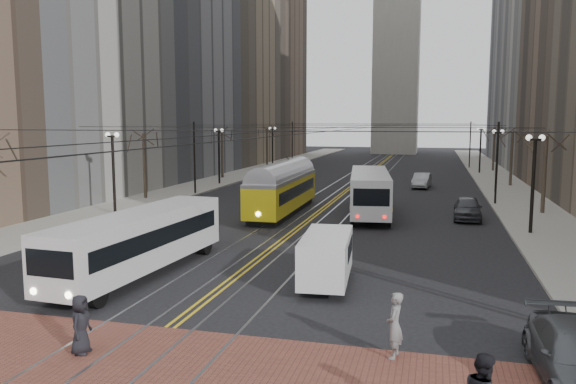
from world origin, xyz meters
The scene contains 20 objects.
ground centered at (0.00, 0.00, 0.00)m, with size 260.00×260.00×0.00m, color black.
sidewalk_left centered at (-15.00, 45.00, 0.07)m, with size 5.00×140.00×0.15m, color gray.
sidewalk_right centered at (15.00, 45.00, 0.07)m, with size 5.00×140.00×0.15m, color gray.
crosswalk_band centered at (0.00, -4.00, 0.01)m, with size 25.00×6.00×0.01m, color brown.
streetcar_rails centered at (0.00, 45.00, 0.00)m, with size 4.80×130.00×0.02m, color gray.
centre_lines centered at (0.00, 45.00, 0.01)m, with size 0.42×130.00×0.01m, color gold.
building_left_mid centered at (-25.50, 46.00, 17.00)m, with size 16.00×20.00×34.00m, color slate.
building_left_far centered at (-25.50, 86.00, 20.00)m, with size 16.00×20.00×40.00m, color brown.
building_right_far centered at (25.50, 86.00, 20.00)m, with size 16.00×20.00×40.00m, color slate.
lamp_posts centered at (0.00, 28.75, 2.80)m, with size 27.60×57.20×5.60m.
street_trees centered at (0.00, 35.25, 2.80)m, with size 31.68×53.28×5.60m.
trolley_wires centered at (0.00, 34.83, 3.77)m, with size 25.96×120.00×6.60m.
transit_bus centered at (-4.10, 4.50, 1.37)m, with size 2.29×10.97×2.74m, color silver.
streetcar centered at (-2.50, 22.23, 1.46)m, with size 2.30×12.40×2.92m, color yellow.
rear_bus centered at (3.73, 22.83, 1.54)m, with size 2.56×11.78×3.07m, color silver.
cargo_van centered at (4.00, 5.00, 1.05)m, with size 1.82×4.73×2.09m, color silver.
sedan_grey centered at (10.40, 22.62, 0.77)m, with size 1.81×4.50×1.53m, color #3A3B41.
sedan_silver centered at (6.95, 40.66, 0.73)m, with size 1.55×4.45×1.47m, color #A0A3A8.
pedestrian_a centered at (-1.53, -3.47, 0.87)m, with size 0.84×0.55×1.72m, color black.
pedestrian_b centered at (7.18, -1.50, 0.96)m, with size 0.69×0.45×1.89m, color slate.
Camera 1 is at (8.11, -16.89, 6.64)m, focal length 35.00 mm.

